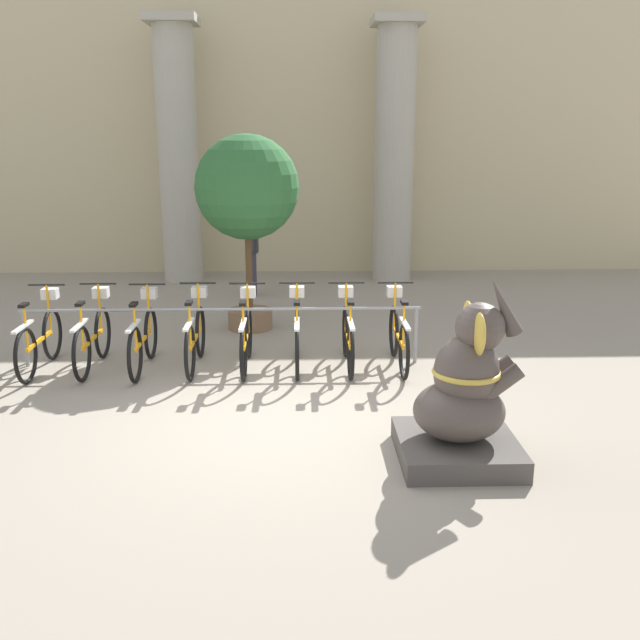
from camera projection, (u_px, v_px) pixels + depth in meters
name	position (u px, v px, depth m)	size (l,w,h in m)	color
ground_plane	(279.00, 421.00, 7.60)	(60.00, 60.00, 0.00)	gray
building_facade	(287.00, 132.00, 15.15)	(20.00, 0.20, 6.00)	#C6B78E
column_left	(178.00, 151.00, 14.22)	(0.99, 0.99, 5.16)	#ADA899
column_right	(394.00, 151.00, 14.35)	(0.99, 0.99, 5.16)	#ADA899
bike_rack	(221.00, 318.00, 9.30)	(5.23, 0.05, 0.77)	gray
bicycle_0	(40.00, 339.00, 9.15)	(0.48, 1.67, 1.05)	black
bicycle_1	(93.00, 337.00, 9.22)	(0.48, 1.67, 1.05)	black
bicycle_2	(144.00, 338.00, 9.19)	(0.48, 1.67, 1.05)	black
bicycle_3	(196.00, 336.00, 9.26)	(0.48, 1.67, 1.05)	black
bicycle_4	(246.00, 337.00, 9.24)	(0.48, 1.67, 1.05)	black
bicycle_5	(297.00, 336.00, 9.27)	(0.48, 1.67, 1.05)	black
bicycle_6	(348.00, 336.00, 9.28)	(0.48, 1.67, 1.05)	black
bicycle_7	(398.00, 336.00, 9.29)	(0.48, 1.67, 1.05)	black
elephant_statue	(464.00, 400.00, 6.57)	(1.10, 1.10, 1.76)	#4C4742
person_pedestrian	(253.00, 242.00, 13.26)	(0.22, 0.47, 1.68)	#383342
potted_tree	(247.00, 192.00, 10.67)	(1.57, 1.57, 2.98)	brown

